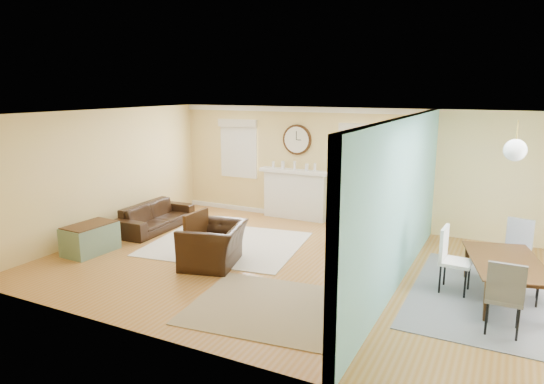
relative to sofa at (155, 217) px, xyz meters
The scene contains 26 objects.
floor 3.91m from the sofa, 10.32° to the right, with size 9.00×9.00×0.00m, color #9D6223.
wall_back 4.59m from the sofa, 30.96° to the left, with size 9.00×0.02×2.60m, color #EACC71.
wall_front 5.42m from the sofa, 43.95° to the right, with size 9.00×0.02×2.60m, color #EACC71.
wall_left 1.40m from the sofa, 133.53° to the right, with size 0.02×6.00×2.60m, color #EACC71.
ceiling 4.54m from the sofa, 10.32° to the right, with size 9.00×6.00×0.02m, color white.
partition 5.47m from the sofa, ahead, with size 0.17×6.00×2.60m.
fireplace 3.21m from the sofa, 43.03° to the left, with size 1.70×0.30×1.17m.
wall_clock 3.61m from the sofa, 44.14° to the left, with size 0.70×0.07×0.70m.
window_left 2.76m from the sofa, 70.76° to the left, with size 1.05×0.13×1.42m.
window_right 4.70m from the sofa, 30.12° to the left, with size 1.05×0.13×1.42m.
pendant 7.13m from the sofa, ahead, with size 0.30×0.30×0.55m.
rug_cream 1.96m from the sofa, ahead, with size 2.86×2.48×0.02m, color silver.
rug_jute 4.65m from the sofa, 29.63° to the right, with size 2.34×1.91×0.01m, color #968563.
rug_grey 6.94m from the sofa, ahead, with size 2.57×3.22×0.01m, color slate.
sofa is the anchor object (origin of this frame).
eames_chair 2.66m from the sofa, 28.31° to the right, with size 1.12×0.98×0.73m, color black.
green_chair 4.43m from the sofa, 17.97° to the left, with size 0.75×0.77×0.70m, color #128150.
trunk 1.75m from the sofa, 92.45° to the right, with size 0.62×0.98×0.55m.
credenza 4.96m from the sofa, ahead, with size 0.54×1.60×0.80m.
tv 5.01m from the sofa, ahead, with size 1.04×0.14×0.60m, color black.
garden_stool 4.98m from the sofa, ahead, with size 0.35×0.35×0.52m, color white.
potted_plant 5.00m from the sofa, ahead, with size 0.36×0.31×0.40m, color #337F33.
dining_table 6.93m from the sofa, ahead, with size 1.71×0.95×0.60m, color #412611.
dining_chair_n 7.03m from the sofa, ahead, with size 0.48×0.48×0.92m.
dining_chair_s 7.09m from the sofa, 13.30° to the right, with size 0.43×0.43×0.97m.
dining_chair_w 6.24m from the sofa, ahead, with size 0.46×0.46×0.99m.
Camera 1 is at (2.99, -7.23, 3.02)m, focal length 32.00 mm.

